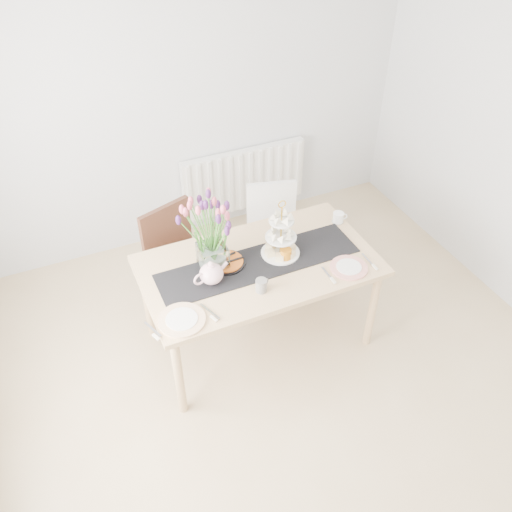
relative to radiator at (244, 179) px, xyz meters
name	(u,v)px	position (x,y,z in m)	size (l,w,h in m)	color
room_shell	(318,264)	(-0.50, -2.19, 0.85)	(4.50, 4.50, 4.50)	tan
radiator	(244,179)	(0.00, 0.00, 0.00)	(1.20, 0.08, 0.60)	white
dining_table	(259,272)	(-0.52, -1.47, 0.22)	(1.60, 0.90, 0.75)	tan
chair_brown	(177,253)	(-0.92, -0.86, 0.06)	(0.56, 0.56, 0.88)	#3C1F16
chair_white	(273,225)	(-0.08, -0.80, 0.03)	(0.50, 0.50, 0.83)	silver
table_runner	(259,263)	(-0.52, -1.47, 0.30)	(1.40, 0.35, 0.01)	black
tulip_vase	(211,224)	(-0.81, -1.38, 0.66)	(0.65, 0.65, 0.56)	silver
cake_stand	(281,241)	(-0.34, -1.44, 0.41)	(0.27, 0.27, 0.39)	gold
teapot	(211,274)	(-0.88, -1.52, 0.38)	(0.25, 0.20, 0.16)	white
cream_jug	(338,218)	(0.22, -1.28, 0.34)	(0.08, 0.08, 0.08)	white
tart_tin	(226,263)	(-0.72, -1.39, 0.32)	(0.26, 0.26, 0.03)	black
mug_grey	(261,286)	(-0.61, -1.72, 0.34)	(0.08, 0.08, 0.09)	slate
mug_orange	(286,255)	(-0.33, -1.52, 0.35)	(0.08, 0.08, 0.09)	orange
plate_left	(182,320)	(-1.16, -1.77, 0.31)	(0.29, 0.29, 0.02)	white
plate_right	(349,268)	(0.01, -1.77, 0.31)	(0.26, 0.26, 0.01)	silver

